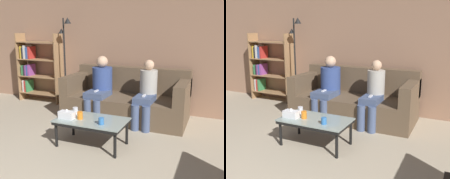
{
  "view_description": "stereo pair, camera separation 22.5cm",
  "coord_description": "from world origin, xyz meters",
  "views": [
    {
      "loc": [
        1.52,
        -1.26,
        1.6
      ],
      "look_at": [
        0.0,
        2.41,
        0.67
      ],
      "focal_mm": 42.0,
      "sensor_mm": 36.0,
      "label": 1
    },
    {
      "loc": [
        1.73,
        -1.17,
        1.6
      ],
      "look_at": [
        0.0,
        2.41,
        0.67
      ],
      "focal_mm": 42.0,
      "sensor_mm": 36.0,
      "label": 2
    }
  ],
  "objects": [
    {
      "name": "wall_back",
      "position": [
        0.0,
        3.66,
        1.3
      ],
      "size": [
        12.0,
        0.06,
        2.6
      ],
      "color": "#9E755B",
      "rests_on": "ground_plane"
    },
    {
      "name": "couch",
      "position": [
        0.0,
        3.11,
        0.32
      ],
      "size": [
        2.18,
        0.97,
        0.89
      ],
      "color": "brown",
      "rests_on": "ground_plane"
    },
    {
      "name": "coffee_table",
      "position": [
        -0.04,
        1.78,
        0.34
      ],
      "size": [
        0.97,
        0.55,
        0.38
      ],
      "color": "#8C9E99",
      "rests_on": "ground_plane"
    },
    {
      "name": "cup_near_left",
      "position": [
        -0.37,
        1.9,
        0.43
      ],
      "size": [
        0.07,
        0.07,
        0.1
      ],
      "color": "silver",
      "rests_on": "coffee_table"
    },
    {
      "name": "cup_near_right",
      "position": [
        0.16,
        1.65,
        0.43
      ],
      "size": [
        0.07,
        0.07,
        0.09
      ],
      "color": "#3372BF",
      "rests_on": "coffee_table"
    },
    {
      "name": "cup_far_center",
      "position": [
        -0.19,
        1.73,
        0.44
      ],
      "size": [
        0.08,
        0.08,
        0.11
      ],
      "color": "orange",
      "rests_on": "coffee_table"
    },
    {
      "name": "tissue_box",
      "position": [
        -0.38,
        1.69,
        0.44
      ],
      "size": [
        0.22,
        0.12,
        0.13
      ],
      "color": "white",
      "rests_on": "coffee_table"
    },
    {
      "name": "bookshelf",
      "position": [
        -2.27,
        3.43,
        0.77
      ],
      "size": [
        1.01,
        0.32,
        1.5
      ],
      "color": "#9E754C",
      "rests_on": "ground_plane"
    },
    {
      "name": "standing_lamp",
      "position": [
        -1.38,
        3.29,
        1.11
      ],
      "size": [
        0.31,
        0.26,
        1.81
      ],
      "color": "black",
      "rests_on": "ground_plane"
    },
    {
      "name": "seated_person_left_end",
      "position": [
        -0.43,
        2.9,
        0.61
      ],
      "size": [
        0.36,
        0.67,
        1.12
      ],
      "color": "#47567A",
      "rests_on": "ground_plane"
    },
    {
      "name": "seated_person_mid_left",
      "position": [
        0.43,
        2.87,
        0.57
      ],
      "size": [
        0.31,
        0.65,
        1.09
      ],
      "color": "#47567A",
      "rests_on": "ground_plane"
    }
  ]
}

